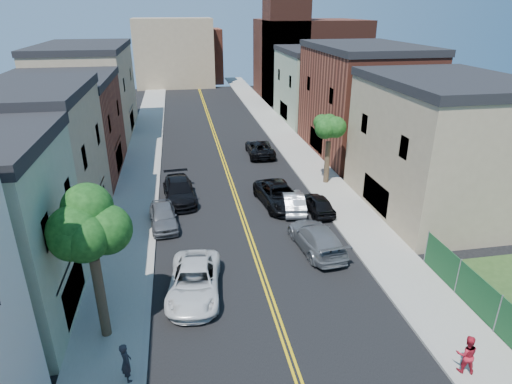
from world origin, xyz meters
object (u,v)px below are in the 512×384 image
black_car_right (318,204)px  pedestrian_left (126,362)px  grey_car_left (163,216)px  dark_car_right_far (260,148)px  black_car_left (179,191)px  grey_car_right (317,238)px  black_suv_lane (279,195)px  white_pickup (194,281)px  pedestrian_right (466,354)px  silver_car_right (293,201)px

black_car_right → pedestrian_left: pedestrian_left is taller
grey_car_left → dark_car_right_far: grey_car_left is taller
pedestrian_left → black_car_left: bearing=-28.4°
grey_car_right → dark_car_right_far: grey_car_right is taller
grey_car_right → black_suv_lane: 6.81m
grey_car_left → dark_car_right_far: (9.30, 13.95, -0.01)m
grey_car_right → black_car_right: 5.34m
white_pickup → pedestrian_right: 12.79m
grey_car_left → black_car_left: bearing=69.4°
grey_car_left → pedestrian_right: pedestrian_right is taller
dark_car_right_far → pedestrian_right: size_ratio=3.12×
white_pickup → black_car_left: size_ratio=0.99×
black_car_left → black_suv_lane: black_car_left is taller
silver_car_right → black_suv_lane: (-0.80, 1.04, 0.10)m
black_car_right → pedestrian_left: size_ratio=2.29×
grey_car_left → white_pickup: bearing=-83.5°
grey_car_left → black_car_right: grey_car_left is taller
pedestrian_left → grey_car_right: bearing=-71.6°
white_pickup → grey_car_right: (7.60, 3.24, 0.02)m
white_pickup → pedestrian_left: (-2.90, -5.33, 0.24)m
white_pickup → black_car_left: black_car_left is taller
grey_car_left → black_car_right: 11.00m
dark_car_right_far → grey_car_right: bearing=91.5°
silver_car_right → pedestrian_right: 16.52m
black_suv_lane → pedestrian_left: pedestrian_left is taller
black_car_left → white_pickup: bearing=-91.6°
grey_car_left → silver_car_right: bearing=0.1°
grey_car_right → pedestrian_right: size_ratio=3.19×
grey_car_right → black_suv_lane: size_ratio=0.96×
grey_car_left → pedestrian_left: (-1.20, -13.39, 0.27)m
black_car_left → dark_car_right_far: bearing=45.9°
black_car_left → pedestrian_right: (11.07, -19.51, 0.19)m
silver_car_right → dark_car_right_far: dark_car_right_far is taller
black_suv_lane → black_car_right: bearing=-41.5°
white_pickup → pedestrian_right: pedestrian_right is taller
dark_car_right_far → silver_car_right: bearing=91.5°
grey_car_left → black_suv_lane: size_ratio=0.77×
black_suv_lane → silver_car_right: bearing=-59.7°
black_car_left → pedestrian_left: bearing=-101.9°
dark_car_right_far → white_pickup: bearing=72.4°
dark_car_right_far → pedestrian_left: bearing=70.5°
dark_car_right_far → pedestrian_left: size_ratio=3.08×
dark_car_right_far → pedestrian_right: bearing=97.1°
black_car_left → black_car_right: size_ratio=1.42×
black_car_left → silver_car_right: (8.17, -3.25, -0.12)m
black_car_right → silver_car_right: bearing=-23.9°
silver_car_right → pedestrian_right: (2.90, -16.26, 0.31)m
grey_car_left → black_car_left: size_ratio=0.78×
black_car_right → grey_car_right: bearing=68.8°
black_car_left → black_car_right: 10.62m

